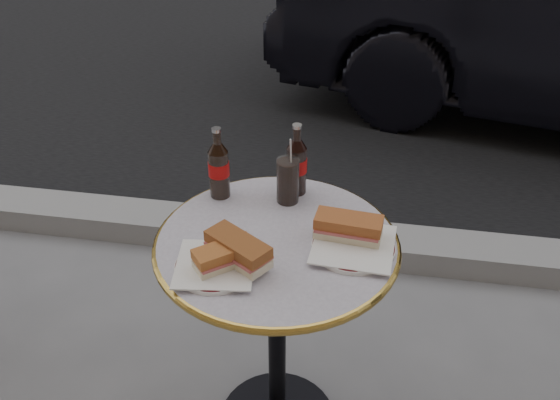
% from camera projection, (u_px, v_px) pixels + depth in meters
% --- Properties ---
extents(curb, '(40.00, 0.20, 0.12)m').
position_uv_depth(curb, '(313.00, 240.00, 2.68)').
color(curb, gray).
rests_on(curb, ground).
extents(bistro_table, '(0.62, 0.62, 0.73)m').
position_uv_depth(bistro_table, '(277.00, 342.00, 1.77)').
color(bistro_table, '#BAB2C4').
rests_on(bistro_table, ground).
extents(plate_left, '(0.20, 0.20, 0.01)m').
position_uv_depth(plate_left, '(215.00, 267.00, 1.47)').
color(plate_left, white).
rests_on(plate_left, bistro_table).
extents(plate_right, '(0.25, 0.25, 0.01)m').
position_uv_depth(plate_right, '(353.00, 247.00, 1.53)').
color(plate_right, white).
rests_on(plate_right, bistro_table).
extents(sandwich_left_a, '(0.15, 0.14, 0.05)m').
position_uv_depth(sandwich_left_a, '(225.00, 257.00, 1.45)').
color(sandwich_left_a, '#AF612C').
rests_on(sandwich_left_a, plate_left).
extents(sandwich_left_b, '(0.18, 0.16, 0.06)m').
position_uv_depth(sandwich_left_b, '(238.00, 250.00, 1.46)').
color(sandwich_left_b, brown).
rests_on(sandwich_left_b, plate_left).
extents(sandwich_right, '(0.17, 0.09, 0.06)m').
position_uv_depth(sandwich_right, '(348.00, 228.00, 1.54)').
color(sandwich_right, '#A5562A').
rests_on(sandwich_right, plate_right).
extents(cola_bottle_left, '(0.07, 0.07, 0.21)m').
position_uv_depth(cola_bottle_left, '(218.00, 163.00, 1.67)').
color(cola_bottle_left, black).
rests_on(cola_bottle_left, bistro_table).
extents(cola_bottle_right, '(0.08, 0.08, 0.21)m').
position_uv_depth(cola_bottle_right, '(297.00, 159.00, 1.69)').
color(cola_bottle_right, black).
rests_on(cola_bottle_right, bistro_table).
extents(cola_glass, '(0.07, 0.07, 0.13)m').
position_uv_depth(cola_glass, '(288.00, 181.00, 1.67)').
color(cola_glass, black).
rests_on(cola_glass, bistro_table).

